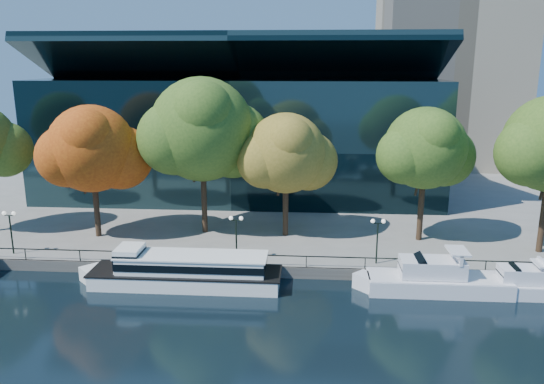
# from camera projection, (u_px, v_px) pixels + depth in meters

# --- Properties ---
(ground) EXTENTS (160.00, 160.00, 0.00)m
(ground) POSITION_uv_depth(u_px,v_px,m) (244.00, 292.00, 42.96)
(ground) COLOR black
(ground) RESTS_ON ground
(promenade) EXTENTS (90.00, 67.08, 1.00)m
(promenade) POSITION_uv_depth(u_px,v_px,m) (275.00, 184.00, 78.04)
(promenade) COLOR slate
(promenade) RESTS_ON ground
(railing) EXTENTS (88.20, 0.08, 0.99)m
(railing) POSITION_uv_depth(u_px,v_px,m) (248.00, 255.00, 45.63)
(railing) COLOR black
(railing) RESTS_ON promenade
(convention_building) EXTENTS (50.00, 24.57, 21.43)m
(convention_building) POSITION_uv_depth(u_px,v_px,m) (243.00, 134.00, 71.96)
(convention_building) COLOR black
(convention_building) RESTS_ON ground
(tour_boat) EXTENTS (17.25, 3.85, 3.27)m
(tour_boat) POSITION_uv_depth(u_px,v_px,m) (181.00, 269.00, 43.88)
(tour_boat) COLOR white
(tour_boat) RESTS_ON ground
(cruiser_near) EXTENTS (12.49, 3.22, 3.62)m
(cruiser_near) POSITION_uv_depth(u_px,v_px,m) (432.00, 279.00, 42.72)
(cruiser_near) COLOR silver
(cruiser_near) RESTS_ON ground
(cruiser_far) EXTENTS (9.22, 2.55, 3.01)m
(cruiser_far) POSITION_uv_depth(u_px,v_px,m) (522.00, 284.00, 42.06)
(cruiser_far) COLOR silver
(cruiser_far) RESTS_ON ground
(tree_1) EXTENTS (10.64, 8.73, 13.16)m
(tree_1) POSITION_uv_depth(u_px,v_px,m) (93.00, 151.00, 51.41)
(tree_1) COLOR black
(tree_1) RESTS_ON promenade
(tree_2) EXTENTS (12.89, 10.57, 15.77)m
(tree_2) POSITION_uv_depth(u_px,v_px,m) (204.00, 132.00, 52.27)
(tree_2) COLOR black
(tree_2) RESTS_ON promenade
(tree_3) EXTENTS (9.88, 8.10, 12.38)m
(tree_3) POSITION_uv_depth(u_px,v_px,m) (288.00, 155.00, 51.74)
(tree_3) COLOR black
(tree_3) RESTS_ON promenade
(tree_4) EXTENTS (9.77, 8.02, 13.05)m
(tree_4) POSITION_uv_depth(u_px,v_px,m) (427.00, 150.00, 50.21)
(tree_4) COLOR black
(tree_4) RESTS_ON promenade
(lamp_0) EXTENTS (1.26, 0.36, 4.03)m
(lamp_0) POSITION_uv_depth(u_px,v_px,m) (10.00, 222.00, 47.91)
(lamp_0) COLOR black
(lamp_0) RESTS_ON promenade
(lamp_1) EXTENTS (1.26, 0.36, 4.03)m
(lamp_1) POSITION_uv_depth(u_px,v_px,m) (236.00, 228.00, 46.44)
(lamp_1) COLOR black
(lamp_1) RESTS_ON promenade
(lamp_2) EXTENTS (1.26, 0.36, 4.03)m
(lamp_2) POSITION_uv_depth(u_px,v_px,m) (378.00, 231.00, 45.56)
(lamp_2) COLOR black
(lamp_2) RESTS_ON promenade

